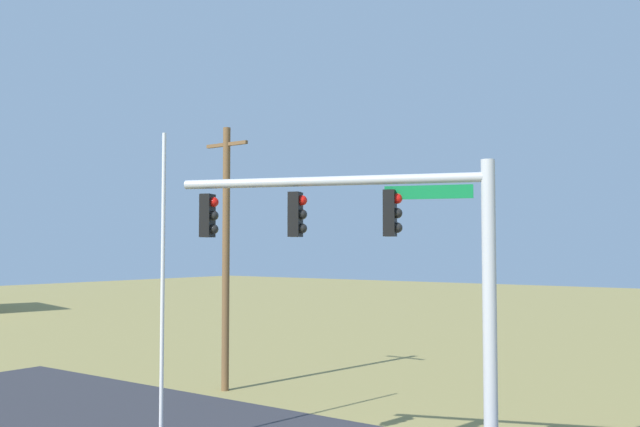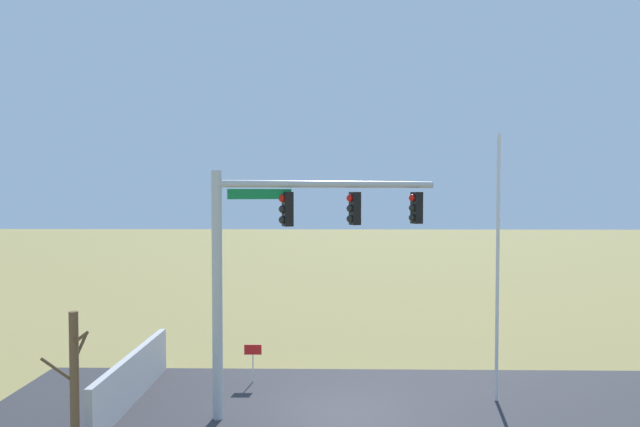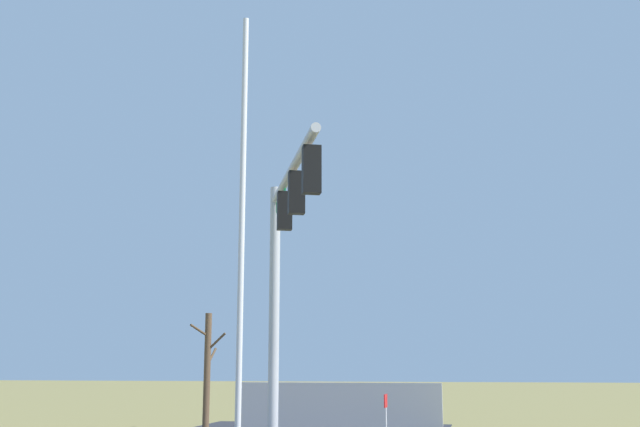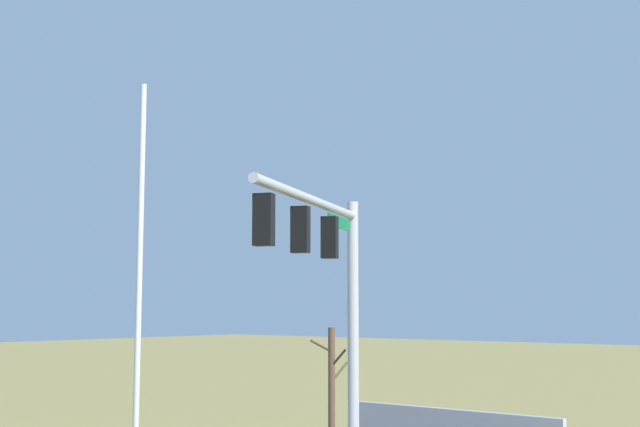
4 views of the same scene
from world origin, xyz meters
The scene contains 5 objects.
retaining_fence centered at (6.11, -0.82, 0.71)m, with size 0.20×6.09×1.43m, color #A8A8AD.
signal_mast centered at (1.53, -0.32, 4.77)m, with size 6.33×2.61×6.71m.
flagpole centered at (-4.55, -1.10, 3.91)m, with size 0.10×0.10×7.83m, color silver.
bare_tree centered at (6.02, 3.14, 1.81)m, with size 1.27×1.02×3.49m.
open_sign centered at (2.82, -2.61, 0.91)m, with size 0.56×0.04×1.22m.
Camera 3 is at (-16.43, -4.75, 1.90)m, focal length 42.91 mm.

